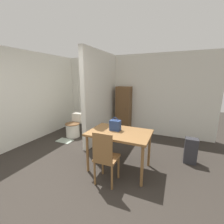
# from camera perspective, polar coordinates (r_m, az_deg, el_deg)

# --- Properties ---
(ground_plane) EXTENTS (16.00, 16.00, 0.00)m
(ground_plane) POSITION_cam_1_polar(r_m,az_deg,el_deg) (2.77, -20.87, -28.16)
(ground_plane) COLOR #2D2823
(wall_back) EXTENTS (5.34, 0.12, 2.50)m
(wall_back) POSITION_cam_1_polar(r_m,az_deg,el_deg) (5.08, 5.47, 6.77)
(wall_back) COLOR silver
(wall_back) RESTS_ON ground_plane
(wall_left) EXTENTS (0.12, 4.31, 2.50)m
(wall_left) POSITION_cam_1_polar(r_m,az_deg,el_deg) (4.92, -27.34, 5.22)
(wall_left) COLOR silver
(wall_left) RESTS_ON ground_plane
(partition_wall) EXTENTS (0.12, 1.85, 2.50)m
(partition_wall) POSITION_cam_1_polar(r_m,az_deg,el_deg) (4.34, -4.12, 5.77)
(partition_wall) COLOR silver
(partition_wall) RESTS_ON ground_plane
(dining_table) EXTENTS (1.17, 0.78, 0.78)m
(dining_table) POSITION_cam_1_polar(r_m,az_deg,el_deg) (2.92, 2.86, -9.13)
(dining_table) COLOR brown
(dining_table) RESTS_ON ground_plane
(wooden_chair) EXTENTS (0.38, 0.38, 0.95)m
(wooden_chair) POSITION_cam_1_polar(r_m,az_deg,el_deg) (2.59, -2.62, -16.59)
(wooden_chair) COLOR brown
(wooden_chair) RESTS_ON ground_plane
(toilet) EXTENTS (0.44, 0.59, 0.68)m
(toilet) POSITION_cam_1_polar(r_m,az_deg,el_deg) (4.84, -14.36, -5.71)
(toilet) COLOR silver
(toilet) RESTS_ON ground_plane
(handbag) EXTENTS (0.20, 0.13, 0.26)m
(handbag) POSITION_cam_1_polar(r_m,az_deg,el_deg) (2.93, 1.24, -5.03)
(handbag) COLOR navy
(handbag) RESTS_ON dining_table
(wooden_cabinet) EXTENTS (0.46, 0.36, 1.52)m
(wooden_cabinet) POSITION_cam_1_polar(r_m,az_deg,el_deg) (4.92, 4.43, 0.81)
(wooden_cabinet) COLOR brown
(wooden_cabinet) RESTS_ON ground_plane
(bath_mat) EXTENTS (0.45, 0.30, 0.01)m
(bath_mat) POSITION_cam_1_polar(r_m,az_deg,el_deg) (4.62, -17.54, -10.39)
(bath_mat) COLOR #99A899
(bath_mat) RESTS_ON ground_plane
(space_heater) EXTENTS (0.25, 0.18, 0.55)m
(space_heater) POSITION_cam_1_polar(r_m,az_deg,el_deg) (3.68, 27.76, -12.91)
(space_heater) COLOR #2D2D33
(space_heater) RESTS_ON ground_plane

